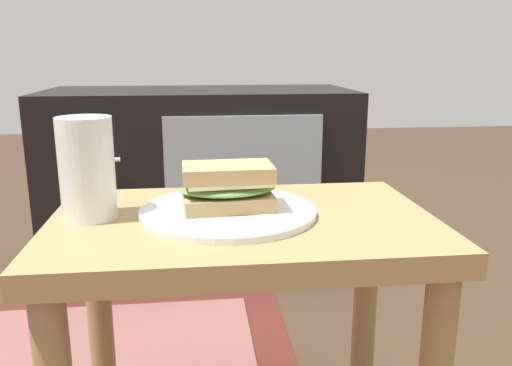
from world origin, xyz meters
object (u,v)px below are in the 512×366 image
Objects in this scene: plate at (228,211)px; beer_glass at (87,171)px; tv_cabinet at (202,179)px; sandwich_front at (228,187)px.

beer_glass reaches higher than plate.
tv_cabinet is 6.53× the size of beer_glass.
tv_cabinet is 0.97m from beer_glass.
sandwich_front is 1.00× the size of beer_glass.
tv_cabinet is at bearing 91.78° from sandwich_front.
plate is (0.03, -0.94, 0.17)m from tv_cabinet.
tv_cabinet is 6.52× the size of sandwich_front.
sandwich_front is (0.03, -0.94, 0.21)m from tv_cabinet.
beer_glass is at bearing 177.36° from plate.
tv_cabinet is at bearing 79.56° from beer_glass.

